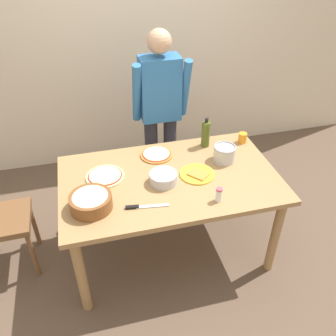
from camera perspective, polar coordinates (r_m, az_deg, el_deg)
The scene contains 14 objects.
ground at distance 3.15m, azimuth 0.23°, elevation -12.54°, with size 8.00×8.00×0.00m, color brown.
wall_back at distance 3.81m, azimuth -6.14°, elevation 19.61°, with size 5.60×0.10×2.60m, color beige.
dining_table at distance 2.69m, azimuth 0.26°, elevation -3.04°, with size 1.60×0.96×0.76m.
person_cook at distance 3.18m, azimuth -1.24°, elevation 9.45°, with size 0.49×0.25×1.62m.
pizza_raw_on_board at distance 2.67m, azimuth -10.02°, elevation -1.27°, with size 0.28×0.28×0.02m.
pizza_cooked_on_tray at distance 2.86m, azimuth -1.86°, elevation 2.18°, with size 0.26×0.26×0.02m.
plate_with_slice at distance 2.66m, azimuth 4.69°, elevation -0.96°, with size 0.26×0.26×0.02m.
popcorn_bowl at distance 2.39m, azimuth -12.24°, elevation -5.12°, with size 0.28×0.28×0.11m.
mixing_bowl_steel at distance 2.56m, azimuth -0.74°, elevation -1.62°, with size 0.20×0.20×0.08m.
olive_oil_bottle at distance 2.95m, azimuth 6.03°, elevation 5.45°, with size 0.07×0.07×0.26m.
steel_pot at distance 2.80m, azimuth 8.98°, elevation 2.33°, with size 0.17×0.17×0.13m.
cup_orange at distance 3.08m, azimuth 11.80°, elevation 4.75°, with size 0.07×0.07×0.09m, color orange.
salt_shaker at distance 2.42m, azimuth 8.10°, elevation -4.22°, with size 0.04×0.04×0.11m.
chef_knife at distance 2.38m, azimuth -4.21°, elevation -6.17°, with size 0.29×0.06×0.02m.
Camera 1 is at (-0.53, -2.02, 2.36)m, focal length 38.20 mm.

